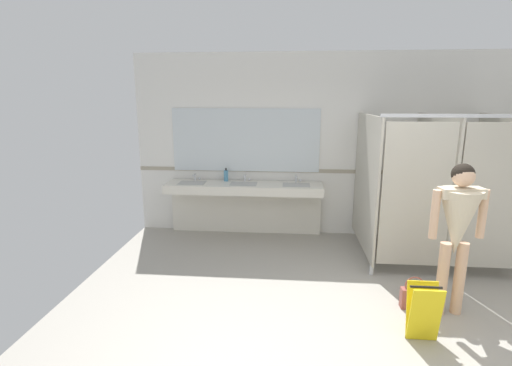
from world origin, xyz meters
TOP-DOWN VIEW (x-y plane):
  - ground_plane at (0.00, 0.00)m, footprint 6.58×6.61m
  - wall_back at (0.00, 3.06)m, footprint 6.58×0.12m
  - wall_back_tile_band at (0.00, 3.00)m, footprint 6.58×0.01m
  - vanity_counter at (-1.51, 2.81)m, footprint 2.47×0.53m
  - mirror_panel at (-1.51, 2.99)m, footprint 2.37×0.02m
  - bathroom_stalls at (1.16, 2.03)m, footprint 1.85×1.53m
  - person_standing at (0.87, 0.68)m, footprint 0.56×0.45m
  - handbag at (0.55, 0.74)m, footprint 0.26×0.10m
  - soap_dispenser at (-1.82, 2.88)m, footprint 0.07×0.07m
  - wet_floor_sign at (0.45, 0.19)m, footprint 0.28×0.19m

SIDE VIEW (x-z plane):
  - ground_plane at x=0.00m, z-range -0.10..0.00m
  - handbag at x=0.55m, z-range -0.06..0.31m
  - wet_floor_sign at x=0.45m, z-range 0.01..0.56m
  - vanity_counter at x=-1.51m, z-range 0.14..1.14m
  - soap_dispenser at x=-1.82m, z-range 0.87..1.08m
  - person_standing at x=0.87m, z-range 0.20..1.79m
  - wall_back_tile_band at x=0.00m, z-range 1.02..1.08m
  - bathroom_stalls at x=1.16m, z-range 0.05..2.07m
  - wall_back at x=0.00m, z-range 0.00..2.90m
  - mirror_panel at x=-1.51m, z-range 1.03..2.04m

